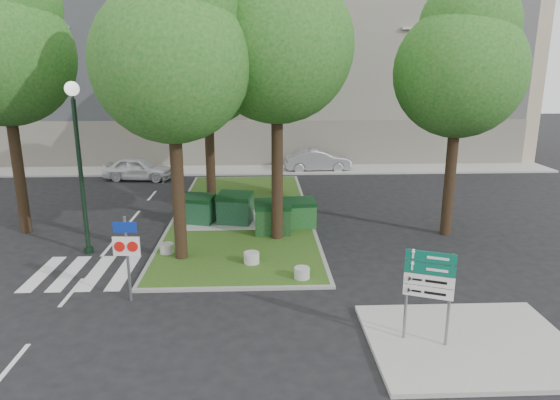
{
  "coord_description": "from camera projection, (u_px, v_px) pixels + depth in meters",
  "views": [
    {
      "loc": [
        1.31,
        -14.36,
        6.68
      ],
      "look_at": [
        2.06,
        3.26,
        2.0
      ],
      "focal_mm": 32.0,
      "sensor_mm": 36.0,
      "label": 1
    }
  ],
  "objects": [
    {
      "name": "directional_sign",
      "position": [
        429.0,
        283.0,
        11.97
      ],
      "size": [
        1.11,
        0.48,
        2.37
      ],
      "rotation": [
        0.0,
        0.0,
        -0.39
      ],
      "color": "slate",
      "rests_on": "sidewalk_corner"
    },
    {
      "name": "tree_street_left",
      "position": [
        4.0,
        42.0,
        19.07
      ],
      "size": [
        5.4,
        5.4,
        11.0
      ],
      "color": "black",
      "rests_on": "ground"
    },
    {
      "name": "tree_street_right",
      "position": [
        462.0,
        60.0,
        18.99
      ],
      "size": [
        5.0,
        5.0,
        10.06
      ],
      "color": "black",
      "rests_on": "ground"
    },
    {
      "name": "median_island",
      "position": [
        242.0,
        214.0,
        23.25
      ],
      "size": [
        6.0,
        16.0,
        0.12
      ],
      "primitive_type": "cube",
      "color": "#274814",
      "rests_on": "ground"
    },
    {
      "name": "dumpster_c",
      "position": [
        273.0,
        218.0,
        20.3
      ],
      "size": [
        1.48,
        1.04,
        1.37
      ],
      "rotation": [
        0.0,
        0.0,
        0.01
      ],
      "color": "black",
      "rests_on": "median_island"
    },
    {
      "name": "traffic_sign_pole",
      "position": [
        127.0,
        247.0,
        14.37
      ],
      "size": [
        0.78,
        0.09,
        2.6
      ],
      "rotation": [
        0.0,
        0.0,
        -0.04
      ],
      "color": "slate",
      "rests_on": "ground"
    },
    {
      "name": "dumpster_d",
      "position": [
        300.0,
        213.0,
        21.14
      ],
      "size": [
        1.43,
        1.09,
        1.23
      ],
      "rotation": [
        0.0,
        0.0,
        0.13
      ],
      "color": "#154618",
      "rests_on": "median_island"
    },
    {
      "name": "car_silver",
      "position": [
        318.0,
        160.0,
        33.11
      ],
      "size": [
        4.47,
        1.8,
        1.45
      ],
      "primitive_type": "imported",
      "rotation": [
        0.0,
        0.0,
        1.63
      ],
      "color": "#989BA0",
      "rests_on": "ground"
    },
    {
      "name": "ground",
      "position": [
        219.0,
        289.0,
        15.52
      ],
      "size": [
        120.0,
        120.0,
        0.0
      ],
      "primitive_type": "plane",
      "color": "black",
      "rests_on": "ground"
    },
    {
      "name": "dumpster_a",
      "position": [
        198.0,
        209.0,
        21.7
      ],
      "size": [
        1.57,
        1.3,
        1.26
      ],
      "rotation": [
        0.0,
        0.0,
        -0.29
      ],
      "color": "#0F381F",
      "rests_on": "median_island"
    },
    {
      "name": "tree_median_mid",
      "position": [
        209.0,
        61.0,
        22.44
      ],
      "size": [
        4.8,
        4.8,
        9.99
      ],
      "color": "black",
      "rests_on": "ground"
    },
    {
      "name": "apartment_building",
      "position": [
        241.0,
        50.0,
        38.58
      ],
      "size": [
        41.0,
        12.0,
        16.0
      ],
      "primitive_type": "cube",
      "color": "tan",
      "rests_on": "ground"
    },
    {
      "name": "tree_median_near_right",
      "position": [
        279.0,
        30.0,
        17.96
      ],
      "size": [
        5.6,
        5.6,
        11.46
      ],
      "color": "black",
      "rests_on": "ground"
    },
    {
      "name": "median_kerb",
      "position": [
        242.0,
        215.0,
        23.26
      ],
      "size": [
        6.3,
        16.3,
        0.1
      ],
      "primitive_type": "cube",
      "color": "gray",
      "rests_on": "ground"
    },
    {
      "name": "car_white",
      "position": [
        138.0,
        169.0,
        30.53
      ],
      "size": [
        4.34,
        2.2,
        1.42
      ],
      "primitive_type": "imported",
      "rotation": [
        0.0,
        0.0,
        1.44
      ],
      "color": "silver",
      "rests_on": "ground"
    },
    {
      "name": "tree_median_near_left",
      "position": [
        174.0,
        47.0,
        16.06
      ],
      "size": [
        5.2,
        5.2,
        10.53
      ],
      "color": "black",
      "rests_on": "ground"
    },
    {
      "name": "building_sidewalk",
      "position": [
        240.0,
        170.0,
        33.37
      ],
      "size": [
        42.0,
        3.0,
        0.12
      ],
      "primitive_type": "cube",
      "color": "#999993",
      "rests_on": "ground"
    },
    {
      "name": "tree_median_far",
      "position": [
        277.0,
        34.0,
        25.13
      ],
      "size": [
        5.8,
        5.8,
        11.93
      ],
      "color": "black",
      "rests_on": "ground"
    },
    {
      "name": "sidewalk_corner",
      "position": [
        470.0,
        343.0,
        12.39
      ],
      "size": [
        5.0,
        4.0,
        0.12
      ],
      "primitive_type": "cube",
      "color": "#999993",
      "rests_on": "ground"
    },
    {
      "name": "bollard_mid",
      "position": [
        252.0,
        258.0,
        17.28
      ],
      "size": [
        0.54,
        0.54,
        0.39
      ],
      "primitive_type": "cylinder",
      "color": "#AFADA9",
      "rests_on": "median_island"
    },
    {
      "name": "bollard_right",
      "position": [
        302.0,
        273.0,
        16.04
      ],
      "size": [
        0.5,
        0.5,
        0.36
      ],
      "primitive_type": "cylinder",
      "color": "#A7A7A2",
      "rests_on": "median_island"
    },
    {
      "name": "street_lamp",
      "position": [
        78.0,
        148.0,
        17.62
      ],
      "size": [
        0.5,
        0.5,
        6.24
      ],
      "color": "black",
      "rests_on": "ground"
    },
    {
      "name": "bollard_left",
      "position": [
        167.0,
        248.0,
        18.21
      ],
      "size": [
        0.5,
        0.5,
        0.36
      ],
      "primitive_type": "cylinder",
      "color": "#A2A49E",
      "rests_on": "median_island"
    },
    {
      "name": "dumpster_b",
      "position": [
        235.0,
        208.0,
        21.63
      ],
      "size": [
        1.66,
        1.33,
        1.37
      ],
      "rotation": [
        0.0,
        0.0,
        -0.22
      ],
      "color": "#0F361F",
      "rests_on": "median_island"
    },
    {
      "name": "zebra_crossing",
      "position": [
        110.0,
        272.0,
        16.82
      ],
      "size": [
        5.0,
        3.0,
        0.01
      ],
      "primitive_type": "cube",
      "color": "silver",
      "rests_on": "ground"
    },
    {
      "name": "litter_bin",
      "position": [
        301.0,
        207.0,
        22.94
      ],
      "size": [
        0.43,
        0.43,
        0.76
      ],
      "primitive_type": "cylinder",
      "color": "yellow",
      "rests_on": "median_island"
    }
  ]
}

